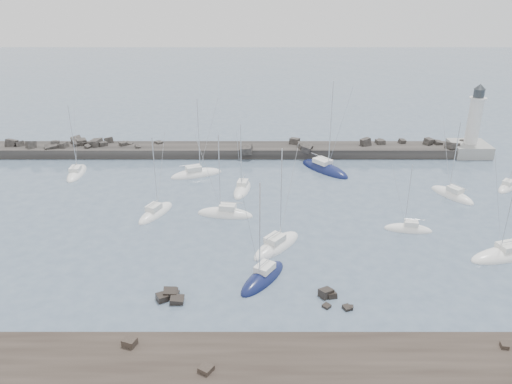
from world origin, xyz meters
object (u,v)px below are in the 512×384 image
(sailboat_8, at_px, (324,169))
(sailboat_10, at_px, (452,195))
(sailboat_12, at_px, (507,187))
(sailboat_4, at_px, (196,175))
(sailboat_3, at_px, (156,213))
(sailboat_1, at_px, (77,174))
(sailboat_9, at_px, (408,229))
(sailboat_5, at_px, (225,214))
(sailboat_11, at_px, (504,255))
(sailboat_6, at_px, (242,190))
(sailboat_13, at_px, (263,278))
(lighthouse, at_px, (471,139))
(sailboat_7, at_px, (277,246))

(sailboat_8, height_order, sailboat_10, sailboat_8)
(sailboat_12, bearing_deg, sailboat_4, 173.84)
(sailboat_3, bearing_deg, sailboat_10, 8.07)
(sailboat_1, xyz_separation_m, sailboat_10, (63.24, -9.66, 0.02))
(sailboat_4, distance_m, sailboat_9, 37.85)
(sailboat_5, distance_m, sailboat_12, 47.50)
(sailboat_10, xyz_separation_m, sailboat_11, (-0.11, -18.56, -0.01))
(sailboat_11, relative_size, sailboat_12, 1.45)
(sailboat_8, height_order, sailboat_9, sailboat_8)
(sailboat_6, bearing_deg, sailboat_11, -31.94)
(sailboat_6, bearing_deg, sailboat_10, -3.98)
(sailboat_13, bearing_deg, sailboat_4, 109.03)
(lighthouse, xyz_separation_m, sailboat_6, (-44.22, -18.12, -2.95))
(sailboat_9, relative_size, sailboat_10, 0.80)
(lighthouse, bearing_deg, sailboat_10, -117.37)
(lighthouse, distance_m, sailboat_9, 38.39)
(sailboat_6, relative_size, sailboat_9, 1.17)
(sailboat_9, bearing_deg, sailboat_12, 36.05)
(sailboat_9, distance_m, sailboat_12, 25.66)
(sailboat_6, distance_m, sailboat_7, 19.28)
(sailboat_13, bearing_deg, sailboat_1, 134.32)
(sailboat_1, relative_size, sailboat_4, 0.90)
(lighthouse, bearing_deg, sailboat_5, -149.53)
(sailboat_7, height_order, sailboat_13, sailboat_7)
(sailboat_4, relative_size, sailboat_13, 1.09)
(sailboat_1, xyz_separation_m, sailboat_9, (52.96, -21.28, 0.00))
(lighthouse, height_order, sailboat_13, lighthouse)
(sailboat_1, relative_size, sailboat_9, 1.26)
(lighthouse, xyz_separation_m, sailboat_13, (-41.16, -44.27, -2.94))
(sailboat_11, bearing_deg, sailboat_7, 175.46)
(lighthouse, bearing_deg, sailboat_4, -167.83)
(sailboat_6, bearing_deg, lighthouse, 22.29)
(sailboat_10, height_order, sailboat_11, sailboat_11)
(sailboat_5, height_order, sailboat_13, sailboat_13)
(sailboat_4, xyz_separation_m, sailboat_8, (22.98, 2.60, 0.01))
(sailboat_8, height_order, sailboat_13, sailboat_8)
(sailboat_4, xyz_separation_m, sailboat_5, (6.04, -16.02, 0.01))
(sailboat_1, distance_m, sailboat_12, 73.96)
(sailboat_4, xyz_separation_m, sailboat_6, (8.30, -6.80, -0.01))
(sailboat_5, relative_size, sailboat_7, 0.92)
(sailboat_4, bearing_deg, sailboat_1, 178.60)
(sailboat_3, bearing_deg, sailboat_8, 33.86)
(lighthouse, bearing_deg, sailboat_8, -163.53)
(lighthouse, relative_size, sailboat_8, 0.83)
(sailboat_6, relative_size, sailboat_13, 0.91)
(sailboat_11, bearing_deg, sailboat_10, 89.65)
(sailboat_1, distance_m, sailboat_11, 69.14)
(lighthouse, height_order, sailboat_10, lighthouse)
(sailboat_11, xyz_separation_m, sailboat_13, (-30.45, -5.25, 0.02))
(sailboat_1, relative_size, sailboat_11, 0.85)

